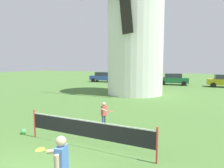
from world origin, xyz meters
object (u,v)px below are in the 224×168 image
Objects in this scene: windmill at (135,23)px; parked_car_silver at (136,78)px; player_far at (104,113)px; stray_ball at (23,131)px; parked_car_green at (173,79)px; tennis_net at (86,129)px; player_near at (61,165)px; parked_car_blue at (103,77)px.

windmill reaches higher than parked_car_silver.
stray_ball is at bearing -137.63° from player_far.
windmill reaches higher than parked_car_green.
tennis_net is at bearing -88.15° from parked_car_green.
player_near is 1.26× the size of player_far.
stray_ball is (-0.40, -12.52, -6.59)m from windmill.
tennis_net is 22.67m from parked_car_green.
parked_car_silver and parked_car_green have the same top height.
windmill reaches higher than player_far.
windmill reaches higher than tennis_net.
parked_car_blue reaches higher than player_near.
tennis_net is 25.22m from parked_car_blue.
parked_car_silver is at bearing 105.19° from player_far.
parked_car_green is (10.83, 0.24, -0.00)m from parked_car_blue.
windmill is at bearing -48.12° from parked_car_blue.
parked_car_silver is at bearing -178.56° from parked_car_green.
stray_ball is at bearing -82.60° from parked_car_silver.
parked_car_blue is (-10.98, 20.04, 0.16)m from player_far.
parked_car_green is (2.40, 22.61, 0.70)m from stray_ball.
player_far is 20.29m from parked_car_green.
windmill is 9.33× the size of player_near.
tennis_net is 23.32m from parked_car_silver.
player_near is 5.13m from player_far.
windmill is 14.15m from stray_ball.
tennis_net is at bearing -76.27° from player_far.
parked_car_blue is (-11.56, 22.41, 0.12)m from tennis_net.
windmill is at bearing 102.25° from tennis_net.
parked_car_silver reaches higher than stray_ball.
tennis_net is 1.06× the size of parked_car_silver.
player_near reaches higher than stray_ball.
tennis_net is 4.28× the size of player_far.
windmill is 3.20× the size of parked_car_blue.
player_near is at bearing -71.83° from player_far.
parked_car_blue is at bearing 118.71° from player_far.
parked_car_blue is at bearing 117.28° from tennis_net.
tennis_net reaches higher than stray_ball.
player_near is at bearing -76.03° from windmill.
windmill is 3.25× the size of parked_car_green.
player_far is 0.25× the size of parked_car_silver.
parked_car_green is at bearing 83.94° from stray_ball.
player_far is at bearing 103.73° from tennis_net.
player_far is (-1.60, 4.88, -0.16)m from player_near.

